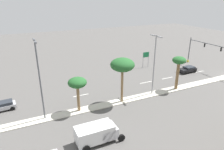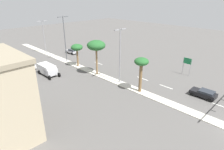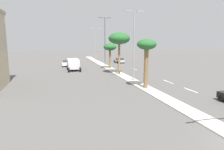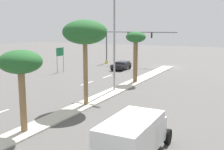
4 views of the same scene
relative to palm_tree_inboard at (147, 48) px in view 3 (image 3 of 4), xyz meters
name	(u,v)px [view 3 (image 3 of 4)]	position (x,y,z in m)	size (l,w,h in m)	color
ground_plane	(122,76)	(0.09, 10.08, -5.19)	(160.00, 160.00, 0.00)	#565451
median_curb	(111,69)	(0.09, 17.38, -5.13)	(1.80, 65.76, 0.12)	beige
lane_stripe_front	(191,90)	(5.12, -2.24, -5.18)	(0.20, 2.80, 0.01)	silver
lane_stripe_left	(168,82)	(5.12, 3.20, -5.18)	(0.20, 2.80, 0.01)	silver
lane_stripe_outboard	(135,69)	(5.12, 16.92, -5.18)	(0.20, 2.80, 0.01)	silver
palm_tree_inboard	(147,48)	(0.00, 0.00, 0.00)	(2.43, 2.43, 6.21)	brown
palm_tree_outboard	(119,39)	(-0.04, 11.48, 1.15)	(3.80, 3.80, 7.36)	olive
palm_tree_front	(110,48)	(0.16, 18.71, -0.66)	(2.74, 2.74, 5.32)	olive
street_lamp_trailing	(134,40)	(0.32, 5.20, 0.96)	(2.90, 0.24, 10.34)	gray
street_lamp_front	(105,38)	(0.23, 23.70, 1.39)	(2.90, 0.24, 11.19)	#515459
street_lamp_rear	(96,42)	(0.00, 34.29, 0.42)	(2.90, 0.24, 9.30)	gray
sedan_white_near	(66,63)	(-8.66, 25.98, -4.45)	(2.20, 4.65, 1.35)	silver
sedan_silver_outboard	(119,60)	(5.39, 29.11, -4.46)	(2.05, 3.99, 1.34)	#B2B2B7
box_truck	(73,64)	(-7.62, 18.68, -3.93)	(2.49, 5.64, 2.25)	silver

